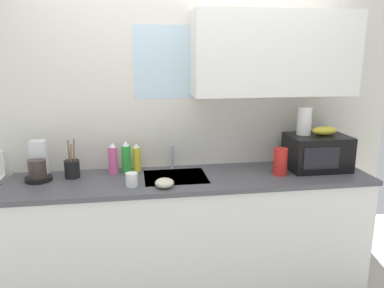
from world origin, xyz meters
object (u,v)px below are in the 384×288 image
at_px(microwave, 317,152).
at_px(cereal_canister, 280,162).
at_px(dish_soap_bottle_green, 126,158).
at_px(small_bowl, 164,183).
at_px(banana_bunch, 325,131).
at_px(dish_soap_bottle_yellow, 137,158).
at_px(dish_soap_bottle_pink, 113,159).
at_px(utensil_crock, 72,168).
at_px(coffee_maker, 38,166).
at_px(mug_white, 132,180).
at_px(paper_towel_roll, 304,121).

height_order(microwave, cereal_canister, microwave).
height_order(dish_soap_bottle_green, small_bowl, dish_soap_bottle_green).
distance_m(banana_bunch, cereal_canister, 0.45).
relative_size(banana_bunch, dish_soap_bottle_yellow, 0.91).
height_order(dish_soap_bottle_green, dish_soap_bottle_pink, dish_soap_bottle_green).
relative_size(banana_bunch, utensil_crock, 0.69).
distance_m(microwave, coffee_maker, 2.11).
bearing_deg(cereal_canister, mug_white, -175.34).
distance_m(dish_soap_bottle_pink, mug_white, 0.34).
relative_size(dish_soap_bottle_green, mug_white, 2.63).
distance_m(dish_soap_bottle_yellow, dish_soap_bottle_pink, 0.18).
bearing_deg(small_bowl, dish_soap_bottle_green, 125.02).
xyz_separation_m(paper_towel_roll, dish_soap_bottle_green, (-1.38, 0.07, -0.26)).
xyz_separation_m(microwave, dish_soap_bottle_green, (-1.48, 0.12, -0.02)).
bearing_deg(paper_towel_roll, dish_soap_bottle_pink, 177.32).
relative_size(banana_bunch, paper_towel_roll, 0.91).
relative_size(coffee_maker, small_bowl, 2.15).
relative_size(dish_soap_bottle_yellow, dish_soap_bottle_pink, 0.91).
bearing_deg(dish_soap_bottle_yellow, cereal_canister, -13.99).
relative_size(microwave, mug_white, 4.84).
bearing_deg(banana_bunch, small_bowl, -168.91).
bearing_deg(small_bowl, cereal_canister, 9.62).
distance_m(mug_white, utensil_crock, 0.50).
bearing_deg(banana_bunch, dish_soap_bottle_pink, 175.81).
xyz_separation_m(dish_soap_bottle_yellow, small_bowl, (0.18, -0.42, -0.07)).
xyz_separation_m(coffee_maker, mug_white, (0.66, -0.25, -0.06)).
height_order(coffee_maker, utensil_crock, utensil_crock).
bearing_deg(small_bowl, microwave, 11.47).
relative_size(dish_soap_bottle_pink, mug_white, 2.55).
bearing_deg(dish_soap_bottle_yellow, banana_bunch, -6.48).
relative_size(microwave, utensil_crock, 1.58).
xyz_separation_m(banana_bunch, dish_soap_bottle_yellow, (-1.45, 0.17, -0.20)).
xyz_separation_m(microwave, cereal_canister, (-0.34, -0.10, -0.03)).
bearing_deg(microwave, small_bowl, -168.53).
distance_m(banana_bunch, dish_soap_bottle_yellow, 1.48).
relative_size(dish_soap_bottle_green, dish_soap_bottle_pink, 1.03).
relative_size(coffee_maker, dish_soap_bottle_pink, 1.16).
bearing_deg(dish_soap_bottle_pink, paper_towel_roll, -2.68).
bearing_deg(utensil_crock, coffee_maker, -177.13).
bearing_deg(coffee_maker, dish_soap_bottle_green, 5.46).
height_order(banana_bunch, small_bowl, banana_bunch).
xyz_separation_m(microwave, utensil_crock, (-1.88, 0.07, -0.06)).
distance_m(dish_soap_bottle_pink, cereal_canister, 1.26).
bearing_deg(dish_soap_bottle_green, small_bowl, -54.98).
bearing_deg(mug_white, dish_soap_bottle_pink, 113.89).
bearing_deg(utensil_crock, dish_soap_bottle_pink, 9.56).
relative_size(paper_towel_roll, dish_soap_bottle_green, 0.88).
relative_size(dish_soap_bottle_pink, small_bowl, 1.86).
relative_size(dish_soap_bottle_yellow, small_bowl, 1.69).
height_order(cereal_canister, small_bowl, cereal_canister).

